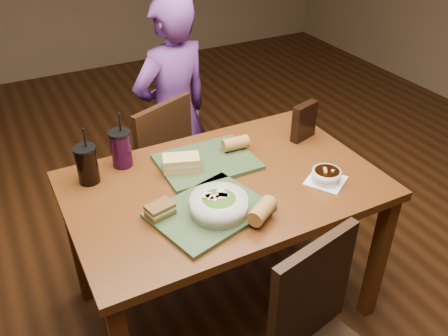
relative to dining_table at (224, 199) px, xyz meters
The scene contains 15 objects.
ground 0.66m from the dining_table, ahead, with size 6.00×6.00×0.00m, color #381C0B.
dining_table is the anchor object (origin of this frame).
chair_far 0.71m from the dining_table, 93.52° to the left, with size 0.49×0.51×0.87m.
diner 0.83m from the dining_table, 82.52° to the left, with size 0.49×0.32×1.35m, color #582A74.
tray_near 0.24m from the dining_table, 132.50° to the right, with size 0.42×0.32×0.02m, color #324628.
tray_far 0.19m from the dining_table, 90.32° to the left, with size 0.42×0.32×0.02m, color #324628.
salad_bowl 0.27m from the dining_table, 122.58° to the right, with size 0.22×0.22×0.07m.
soup_bowl 0.45m from the dining_table, 26.78° to the right, with size 0.20×0.20×0.06m.
sandwich_near 0.37m from the dining_table, 162.20° to the right, with size 0.11×0.09×0.05m.
sandwich_far 0.24m from the dining_table, 130.82° to the left, with size 0.17×0.13×0.06m.
baguette_near 0.33m from the dining_table, 89.05° to the right, with size 0.06×0.06×0.13m, color #AD7533.
baguette_far 0.28m from the dining_table, 49.93° to the left, with size 0.06×0.06×0.12m, color #AD7533.
cup_cola 0.59m from the dining_table, 151.86° to the left, with size 0.09×0.09×0.26m.
cup_berry 0.50m from the dining_table, 135.90° to the left, with size 0.10×0.10×0.26m.
chip_bag 0.56m from the dining_table, 16.60° to the left, with size 0.14×0.04×0.18m, color black.
Camera 1 is at (-0.76, -1.45, 1.90)m, focal length 38.00 mm.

